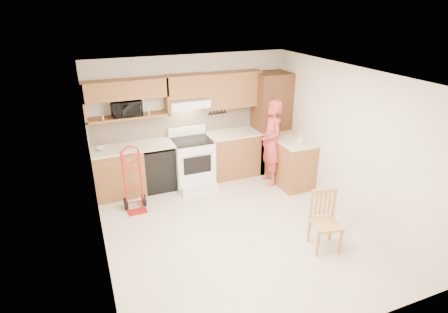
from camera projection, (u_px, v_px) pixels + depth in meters
floor at (236, 231)px, 5.97m from camera, size 4.00×4.50×0.02m
ceiling at (238, 74)px, 4.98m from camera, size 4.00×4.50×0.02m
wall_back at (191, 118)px, 7.40m from camera, size 4.00×0.02×2.50m
wall_front at (332, 246)px, 3.55m from camera, size 4.00×0.02×2.50m
wall_left at (95, 183)px, 4.78m from camera, size 0.02×4.50×2.50m
wall_right at (346, 141)px, 6.17m from camera, size 0.02×4.50×2.50m
backsplash at (192, 121)px, 7.40m from camera, size 3.92×0.03×0.55m
lower_cab_left at (119, 173)px, 6.91m from camera, size 0.90×0.60×0.90m
dishwasher at (158, 167)px, 7.18m from camera, size 0.60×0.60×0.85m
lower_cab_right at (235, 154)px, 7.74m from camera, size 1.14×0.60×0.90m
countertop_left at (132, 147)px, 6.83m from camera, size 1.50×0.63×0.04m
countertop_right at (235, 133)px, 7.56m from camera, size 1.14×0.63×0.04m
cab_return_right at (290, 162)px, 7.36m from camera, size 0.60×1.00×0.90m
countertop_return at (292, 140)px, 7.17m from camera, size 0.63×1.00×0.04m
pantry_tall at (270, 122)px, 7.79m from camera, size 0.70×0.60×2.10m
upper_cab_left at (125, 89)px, 6.54m from camera, size 1.50×0.33×0.34m
upper_shelf_mw at (128, 117)px, 6.73m from camera, size 1.50×0.33×0.04m
upper_cab_center at (187, 86)px, 6.94m from camera, size 0.76×0.33×0.44m
upper_cab_right at (233, 89)px, 7.33m from camera, size 1.14×0.33×0.70m
range_hood at (188, 103)px, 7.01m from camera, size 0.76×0.46×0.14m
knife_strip at (218, 116)px, 7.55m from camera, size 0.40×0.05×0.29m
microwave at (126, 108)px, 6.66m from camera, size 0.53×0.37×0.29m
range at (193, 159)px, 7.22m from camera, size 0.76×1.00×1.12m
person at (272, 143)px, 7.21m from camera, size 0.51×0.69×1.72m
hand_truck at (133, 182)px, 6.33m from camera, size 0.44×0.40×1.10m
dining_chair at (326, 222)px, 5.37m from camera, size 0.49×0.52×0.89m
soap_bottle at (301, 139)px, 6.89m from camera, size 0.10×0.10×0.20m
bowl at (103, 149)px, 6.63m from camera, size 0.24×0.24×0.05m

